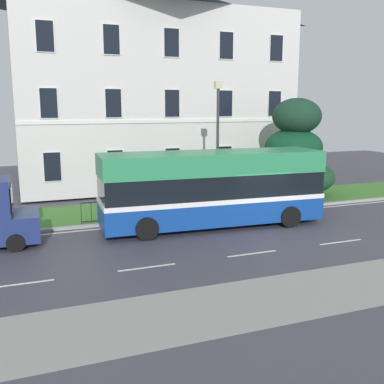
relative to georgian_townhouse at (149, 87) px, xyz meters
name	(u,v)px	position (x,y,z in m)	size (l,w,h in m)	color
ground_plane	(264,231)	(0.97, -14.33, -6.60)	(60.00, 56.00, 0.18)	#3F3D48
georgian_townhouse	(149,87)	(0.00, 0.00, 0.00)	(17.94, 9.96, 12.87)	silver
iron_verge_railing	(210,202)	(0.00, -10.72, -5.96)	(12.68, 0.04, 0.97)	black
evergreen_tree	(295,157)	(6.50, -8.31, -4.18)	(4.53, 4.53, 5.67)	#423328
single_decker_bus	(213,188)	(-0.84, -12.85, -4.82)	(10.05, 3.12, 3.36)	navy
street_lamp_post	(218,137)	(0.66, -10.06, -2.77)	(0.36, 0.24, 6.42)	#333338
litter_bin	(264,193)	(3.60, -9.78, -5.93)	(0.52, 0.52, 1.06)	black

